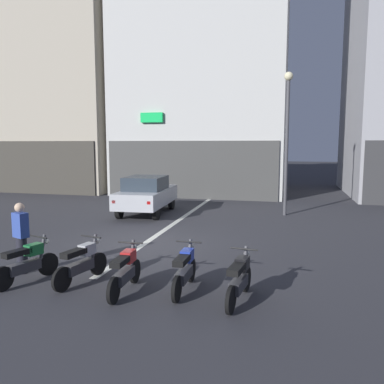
# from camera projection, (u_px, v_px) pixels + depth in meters

# --- Properties ---
(ground_plane) EXTENTS (120.00, 120.00, 0.00)m
(ground_plane) POSITION_uv_depth(u_px,v_px,m) (142.00, 245.00, 11.50)
(ground_plane) COLOR #333338
(lane_centre_line) EXTENTS (0.20, 18.00, 0.01)m
(lane_centre_line) POSITION_uv_depth(u_px,v_px,m) (192.00, 211.00, 17.27)
(lane_centre_line) COLOR silver
(lane_centre_line) RESTS_ON ground
(building_corner_left) EXTENTS (9.80, 9.94, 15.26)m
(building_corner_left) POSITION_uv_depth(u_px,v_px,m) (67.00, 80.00, 27.54)
(building_corner_left) COLOR #B2A893
(building_corner_left) RESTS_ON ground
(building_mid_block) EXTENTS (10.02, 9.67, 20.72)m
(building_mid_block) POSITION_uv_depth(u_px,v_px,m) (208.00, 29.00, 24.67)
(building_mid_block) COLOR silver
(building_mid_block) RESTS_ON ground
(car_silver_crossing_near) EXTENTS (2.01, 4.20, 1.64)m
(car_silver_crossing_near) POSITION_uv_depth(u_px,v_px,m) (147.00, 194.00, 16.61)
(car_silver_crossing_near) COLOR black
(car_silver_crossing_near) RESTS_ON ground
(street_lamp) EXTENTS (0.36, 0.36, 5.95)m
(street_lamp) POSITION_uv_depth(u_px,v_px,m) (287.00, 128.00, 15.93)
(street_lamp) COLOR #47474C
(street_lamp) RESTS_ON ground
(motorcycle_green_row_leftmost) EXTENTS (0.63, 1.62, 0.98)m
(motorcycle_green_row_leftmost) POSITION_uv_depth(u_px,v_px,m) (27.00, 262.00, 8.34)
(motorcycle_green_row_leftmost) COLOR black
(motorcycle_green_row_leftmost) RESTS_ON ground
(motorcycle_silver_row_left_mid) EXTENTS (0.55, 1.65, 0.98)m
(motorcycle_silver_row_left_mid) POSITION_uv_depth(u_px,v_px,m) (81.00, 262.00, 8.35)
(motorcycle_silver_row_left_mid) COLOR black
(motorcycle_silver_row_left_mid) RESTS_ON ground
(motorcycle_red_row_centre) EXTENTS (0.55, 1.67, 0.98)m
(motorcycle_red_row_centre) POSITION_uv_depth(u_px,v_px,m) (125.00, 271.00, 7.79)
(motorcycle_red_row_centre) COLOR black
(motorcycle_red_row_centre) RESTS_ON ground
(motorcycle_blue_row_right_mid) EXTENTS (0.55, 1.67, 0.98)m
(motorcycle_blue_row_right_mid) POSITION_uv_depth(u_px,v_px,m) (185.00, 269.00, 7.86)
(motorcycle_blue_row_right_mid) COLOR black
(motorcycle_blue_row_right_mid) RESTS_ON ground
(motorcycle_black_row_rightmost) EXTENTS (0.55, 1.66, 0.98)m
(motorcycle_black_row_rightmost) POSITION_uv_depth(u_px,v_px,m) (240.00, 279.00, 7.33)
(motorcycle_black_row_rightmost) COLOR black
(motorcycle_black_row_rightmost) RESTS_ON ground
(person_by_motorcycles) EXTENTS (0.42, 0.34, 1.67)m
(person_by_motorcycles) POSITION_uv_depth(u_px,v_px,m) (21.00, 237.00, 8.92)
(person_by_motorcycles) COLOR #23232D
(person_by_motorcycles) RESTS_ON ground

